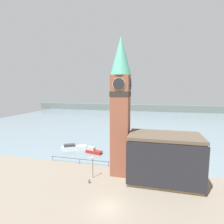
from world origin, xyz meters
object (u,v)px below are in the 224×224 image
at_px(mooring_bollard_near, 89,181).
at_px(clock_tower, 121,103).
at_px(pier_building, 164,158).
at_px(lamp_post, 93,163).
at_px(boat_far, 73,147).
at_px(boat_near, 93,151).

bearing_deg(mooring_bollard_near, clock_tower, 46.64).
bearing_deg(pier_building, lamp_post, -172.48).
height_order(clock_tower, lamp_post, clock_tower).
xyz_separation_m(clock_tower, mooring_bollard_near, (-4.53, -4.79, -13.23)).
height_order(pier_building, lamp_post, pier_building).
bearing_deg(mooring_bollard_near, boat_far, 124.37).
height_order(clock_tower, pier_building, clock_tower).
bearing_deg(boat_near, mooring_bollard_near, -60.17).
bearing_deg(boat_near, boat_far, 175.95).
relative_size(pier_building, boat_near, 2.76).
relative_size(mooring_bollard_near, lamp_post, 0.17).
height_order(pier_building, boat_near, pier_building).
height_order(boat_near, mooring_bollard_near, boat_near).
distance_m(clock_tower, boat_near, 18.11).
height_order(mooring_bollard_near, lamp_post, lamp_post).
bearing_deg(mooring_bollard_near, pier_building, 16.29).
bearing_deg(pier_building, clock_tower, 171.85).
bearing_deg(boat_near, pier_building, -18.47).
bearing_deg(pier_building, boat_near, 148.63).
xyz_separation_m(pier_building, boat_near, (-16.71, 10.19, -3.66)).
distance_m(clock_tower, pier_building, 12.35).
height_order(boat_far, lamp_post, lamp_post).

